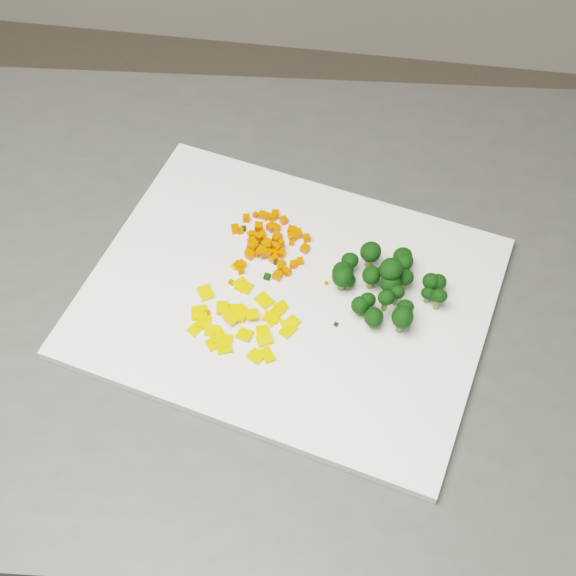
# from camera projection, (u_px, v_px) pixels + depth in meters

# --- Properties ---
(counter_block) EXTENTS (1.02, 0.76, 0.90)m
(counter_block) POSITION_uv_depth(u_px,v_px,m) (301.00, 450.00, 1.25)
(counter_block) COLOR #464744
(counter_block) RESTS_ON ground
(cutting_board) EXTENTS (0.49, 0.42, 0.01)m
(cutting_board) POSITION_uv_depth(u_px,v_px,m) (288.00, 296.00, 0.87)
(cutting_board) COLOR white
(cutting_board) RESTS_ON counter_block
(carrot_pile) EXTENTS (0.09, 0.09, 0.03)m
(carrot_pile) POSITION_uv_depth(u_px,v_px,m) (266.00, 239.00, 0.89)
(carrot_pile) COLOR #EC4D02
(carrot_pile) RESTS_ON cutting_board
(pepper_pile) EXTENTS (0.11, 0.11, 0.02)m
(pepper_pile) POSITION_uv_depth(u_px,v_px,m) (242.00, 314.00, 0.84)
(pepper_pile) COLOR yellow
(pepper_pile) RESTS_ON cutting_board
(broccoli_pile) EXTENTS (0.11, 0.11, 0.05)m
(broccoli_pile) POSITION_uv_depth(u_px,v_px,m) (387.00, 283.00, 0.84)
(broccoli_pile) COLOR black
(broccoli_pile) RESTS_ON cutting_board
(carrot_cube_0) EXTENTS (0.01, 0.01, 0.01)m
(carrot_cube_0) POSITION_uv_depth(u_px,v_px,m) (288.00, 272.00, 0.88)
(carrot_cube_0) COLOR #EC4D02
(carrot_cube_0) RESTS_ON carrot_pile
(carrot_cube_1) EXTENTS (0.01, 0.01, 0.01)m
(carrot_cube_1) POSITION_uv_depth(u_px,v_px,m) (294.00, 263.00, 0.88)
(carrot_cube_1) COLOR #EC4D02
(carrot_cube_1) RESTS_ON carrot_pile
(carrot_cube_2) EXTENTS (0.01, 0.01, 0.01)m
(carrot_cube_2) POSITION_uv_depth(u_px,v_px,m) (238.00, 265.00, 0.88)
(carrot_cube_2) COLOR #EC4D02
(carrot_cube_2) RESTS_ON carrot_pile
(carrot_cube_3) EXTENTS (0.01, 0.01, 0.01)m
(carrot_cube_3) POSITION_uv_depth(u_px,v_px,m) (293.00, 265.00, 0.88)
(carrot_cube_3) COLOR #EC4D02
(carrot_cube_3) RESTS_ON carrot_pile
(carrot_cube_4) EXTENTS (0.01, 0.01, 0.01)m
(carrot_cube_4) POSITION_uv_depth(u_px,v_px,m) (246.00, 218.00, 0.92)
(carrot_cube_4) COLOR #EC4D02
(carrot_cube_4) RESTS_ON carrot_pile
(carrot_cube_5) EXTENTS (0.01, 0.01, 0.01)m
(carrot_cube_5) POSITION_uv_depth(u_px,v_px,m) (267.00, 244.00, 0.89)
(carrot_cube_5) COLOR #EC4D02
(carrot_cube_5) RESTS_ON carrot_pile
(carrot_cube_6) EXTENTS (0.01, 0.01, 0.01)m
(carrot_cube_6) POSITION_uv_depth(u_px,v_px,m) (254.00, 247.00, 0.89)
(carrot_cube_6) COLOR #EC4D02
(carrot_cube_6) RESTS_ON carrot_pile
(carrot_cube_7) EXTENTS (0.01, 0.01, 0.01)m
(carrot_cube_7) POSITION_uv_depth(u_px,v_px,m) (263.00, 237.00, 0.90)
(carrot_cube_7) COLOR #EC4D02
(carrot_cube_7) RESTS_ON carrot_pile
(carrot_cube_8) EXTENTS (0.01, 0.01, 0.01)m
(carrot_cube_8) POSITION_uv_depth(u_px,v_px,m) (266.00, 246.00, 0.89)
(carrot_cube_8) COLOR #EC4D02
(carrot_cube_8) RESTS_ON carrot_pile
(carrot_cube_9) EXTENTS (0.01, 0.01, 0.01)m
(carrot_cube_9) POSITION_uv_depth(u_px,v_px,m) (259.00, 251.00, 0.88)
(carrot_cube_9) COLOR #EC4D02
(carrot_cube_9) RESTS_ON carrot_pile
(carrot_cube_10) EXTENTS (0.01, 0.01, 0.01)m
(carrot_cube_10) POSITION_uv_depth(u_px,v_px,m) (307.00, 238.00, 0.90)
(carrot_cube_10) COLOR #EC4D02
(carrot_cube_10) RESTS_ON carrot_pile
(carrot_cube_11) EXTENTS (0.01, 0.01, 0.01)m
(carrot_cube_11) POSITION_uv_depth(u_px,v_px,m) (291.00, 230.00, 0.91)
(carrot_cube_11) COLOR #EC4D02
(carrot_cube_11) RESTS_ON carrot_pile
(carrot_cube_12) EXTENTS (0.01, 0.01, 0.01)m
(carrot_cube_12) POSITION_uv_depth(u_px,v_px,m) (267.00, 242.00, 0.89)
(carrot_cube_12) COLOR #EC4D02
(carrot_cube_12) RESTS_ON carrot_pile
(carrot_cube_13) EXTENTS (0.01, 0.01, 0.01)m
(carrot_cube_13) POSITION_uv_depth(u_px,v_px,m) (259.00, 237.00, 0.90)
(carrot_cube_13) COLOR #EC4D02
(carrot_cube_13) RESTS_ON carrot_pile
(carrot_cube_14) EXTENTS (0.01, 0.01, 0.01)m
(carrot_cube_14) POSITION_uv_depth(u_px,v_px,m) (259.00, 227.00, 0.90)
(carrot_cube_14) COLOR #EC4D02
(carrot_cube_14) RESTS_ON carrot_pile
(carrot_cube_15) EXTENTS (0.01, 0.01, 0.01)m
(carrot_cube_15) POSITION_uv_depth(u_px,v_px,m) (275.00, 253.00, 0.89)
(carrot_cube_15) COLOR #EC4D02
(carrot_cube_15) RESTS_ON carrot_pile
(carrot_cube_16) EXTENTS (0.01, 0.01, 0.01)m
(carrot_cube_16) POSITION_uv_depth(u_px,v_px,m) (252.00, 234.00, 0.90)
(carrot_cube_16) COLOR #EC4D02
(carrot_cube_16) RESTS_ON carrot_pile
(carrot_cube_17) EXTENTS (0.01, 0.01, 0.01)m
(carrot_cube_17) POSITION_uv_depth(u_px,v_px,m) (267.00, 217.00, 0.92)
(carrot_cube_17) COLOR #EC4D02
(carrot_cube_17) RESTS_ON carrot_pile
(carrot_cube_18) EXTENTS (0.01, 0.01, 0.01)m
(carrot_cube_18) POSITION_uv_depth(u_px,v_px,m) (253.00, 234.00, 0.90)
(carrot_cube_18) COLOR #EC4D02
(carrot_cube_18) RESTS_ON carrot_pile
(carrot_cube_19) EXTENTS (0.01, 0.01, 0.01)m
(carrot_cube_19) POSITION_uv_depth(u_px,v_px,m) (256.00, 253.00, 0.89)
(carrot_cube_19) COLOR #EC4D02
(carrot_cube_19) RESTS_ON carrot_pile
(carrot_cube_20) EXTENTS (0.01, 0.01, 0.01)m
(carrot_cube_20) POSITION_uv_depth(u_px,v_px,m) (271.00, 218.00, 0.92)
(carrot_cube_20) COLOR #EC4D02
(carrot_cube_20) RESTS_ON carrot_pile
(carrot_cube_21) EXTENTS (0.01, 0.01, 0.01)m
(carrot_cube_21) POSITION_uv_depth(u_px,v_px,m) (235.00, 229.00, 0.91)
(carrot_cube_21) COLOR #EC4D02
(carrot_cube_21) RESTS_ON carrot_pile
(carrot_cube_22) EXTENTS (0.01, 0.01, 0.01)m
(carrot_cube_22) POSITION_uv_depth(u_px,v_px,m) (253.00, 245.00, 0.89)
(carrot_cube_22) COLOR #EC4D02
(carrot_cube_22) RESTS_ON carrot_pile
(carrot_cube_23) EXTENTS (0.01, 0.01, 0.01)m
(carrot_cube_23) POSITION_uv_depth(u_px,v_px,m) (242.00, 265.00, 0.88)
(carrot_cube_23) COLOR #EC4D02
(carrot_cube_23) RESTS_ON carrot_pile
(carrot_cube_24) EXTENTS (0.01, 0.01, 0.01)m
(carrot_cube_24) POSITION_uv_depth(u_px,v_px,m) (249.00, 252.00, 0.89)
(carrot_cube_24) COLOR #EC4D02
(carrot_cube_24) RESTS_ON carrot_pile
(carrot_cube_25) EXTENTS (0.01, 0.01, 0.01)m
(carrot_cube_25) POSITION_uv_depth(u_px,v_px,m) (298.00, 234.00, 0.91)
(carrot_cube_25) COLOR #EC4D02
(carrot_cube_25) RESTS_ON carrot_pile
(carrot_cube_26) EXTENTS (0.01, 0.01, 0.01)m
(carrot_cube_26) POSITION_uv_depth(u_px,v_px,m) (252.00, 243.00, 0.89)
(carrot_cube_26) COLOR #EC4D02
(carrot_cube_26) RESTS_ON carrot_pile
(carrot_cube_27) EXTENTS (0.01, 0.01, 0.01)m
(carrot_cube_27) POSITION_uv_depth(u_px,v_px,m) (276.00, 239.00, 0.89)
(carrot_cube_27) COLOR #EC4D02
(carrot_cube_27) RESTS_ON carrot_pile
(carrot_cube_28) EXTENTS (0.01, 0.01, 0.01)m
(carrot_cube_28) POSITION_uv_depth(u_px,v_px,m) (276.00, 214.00, 0.93)
(carrot_cube_28) COLOR #EC4D02
(carrot_cube_28) RESTS_ON carrot_pile
(carrot_cube_29) EXTENTS (0.01, 0.01, 0.01)m
(carrot_cube_29) POSITION_uv_depth(u_px,v_px,m) (262.00, 234.00, 0.90)
(carrot_cube_29) COLOR #EC4D02
(carrot_cube_29) RESTS_ON carrot_pile
(carrot_cube_30) EXTENTS (0.01, 0.01, 0.01)m
(carrot_cube_30) POSITION_uv_depth(u_px,v_px,m) (286.00, 272.00, 0.88)
(carrot_cube_30) COLOR #EC4D02
(carrot_cube_30) RESTS_ON carrot_pile
(carrot_cube_31) EXTENTS (0.01, 0.01, 0.01)m
(carrot_cube_31) POSITION_uv_depth(u_px,v_px,m) (292.00, 243.00, 0.90)
(carrot_cube_31) COLOR #EC4D02
(carrot_cube_31) RESTS_ON carrot_pile
(carrot_cube_32) EXTENTS (0.01, 0.01, 0.01)m
(carrot_cube_32) POSITION_uv_depth(u_px,v_px,m) (241.00, 231.00, 0.91)
(carrot_cube_32) COLOR #EC4D02
(carrot_cube_32) RESTS_ON carrot_pile
(carrot_cube_33) EXTENTS (0.01, 0.01, 0.01)m
(carrot_cube_33) POSITION_uv_depth(u_px,v_px,m) (262.00, 215.00, 0.93)
(carrot_cube_33) COLOR #EC4D02
(carrot_cube_33) RESTS_ON carrot_pile
(carrot_cube_34) EXTENTS (0.01, 0.01, 0.01)m
(carrot_cube_34) POSITION_uv_depth(u_px,v_px,m) (253.00, 239.00, 0.90)
(carrot_cube_34) COLOR #EC4D02
(carrot_cube_34) RESTS_ON carrot_pile
(carrot_cube_35) EXTENTS (0.01, 0.01, 0.01)m
(carrot_cube_35) POSITION_uv_depth(u_px,v_px,m) (269.00, 253.00, 0.89)
(carrot_cube_35) COLOR #EC4D02
(carrot_cube_35) RESTS_ON carrot_pile
(carrot_cube_36) EXTENTS (0.01, 0.01, 0.01)m
(carrot_cube_36) POSITION_uv_depth(u_px,v_px,m) (282.00, 264.00, 0.88)
(carrot_cube_36) COLOR #EC4D02
(carrot_cube_36) RESTS_ON carrot_pile
(carrot_cube_37) EXTENTS (0.01, 0.01, 0.01)m
(carrot_cube_37) POSITION_uv_depth(u_px,v_px,m) (284.00, 221.00, 0.92)
(carrot_cube_37) COLOR #EC4D02
(carrot_cube_37) RESTS_ON carrot_pile
(carrot_cube_38) EXTENTS (0.01, 0.01, 0.01)m
(carrot_cube_38) POSITION_uv_depth(u_px,v_px,m) (272.00, 217.00, 0.92)
(carrot_cube_38) COLOR #EC4D02
(carrot_cube_38) RESTS_ON carrot_pile
(carrot_cube_39) EXTENTS (0.01, 0.01, 0.01)m
(carrot_cube_39) POSITION_uv_depth(u_px,v_px,m) (293.00, 237.00, 0.91)
(carrot_cube_39) COLOR #EC4D02
(carrot_cube_39) RESTS_ON carrot_pile
(carrot_cube_40) EXTENTS (0.01, 0.01, 0.01)m
(carrot_cube_40) POSITION_uv_depth(u_px,v_px,m) (280.00, 268.00, 0.88)
(carrot_cube_40) COLOR #EC4D02
(carrot_cube_40) RESTS_ON carrot_pile
(carrot_cube_41) EXTENTS (0.01, 0.01, 0.01)m
(carrot_cube_41) POSITION_uv_depth(u_px,v_px,m) (241.00, 271.00, 0.88)
(carrot_cube_41) COLOR #EC4D02
(carrot_cube_41) RESTS_ON carrot_pile
(carrot_cube_42) EXTENTS (0.01, 0.01, 0.01)m
(carrot_cube_42) POSITION_uv_depth(u_px,v_px,m) (282.00, 243.00, 0.89)
(carrot_cube_42) COLOR #EC4D02
(carrot_cube_42) RESTS_ON carrot_pile
(carrot_cube_43) EXTENTS (0.01, 0.01, 0.01)m
(carrot_cube_43) POSITION_uv_depth(u_px,v_px,m) (305.00, 249.00, 0.90)
(carrot_cube_43) COLOR #EC4D02
(carrot_cube_43) RESTS_ON carrot_pile
(carrot_cube_44) EXTENTS (0.01, 0.01, 0.01)m
(carrot_cube_44) POSITION_uv_depth(u_px,v_px,m) (278.00, 276.00, 0.87)
(carrot_cube_44) COLOR #EC4D02
(carrot_cube_44) RESTS_ON carrot_pile
(carrot_cube_45) EXTENTS (0.01, 0.01, 0.01)m
(carrot_cube_45) POSITION_uv_depth(u_px,v_px,m) (272.00, 227.00, 0.91)
(carrot_cube_45) COLOR #EC4D02
(carrot_cube_45) RESTS_ON carrot_pile
(carrot_cube_46) EXTENTS (0.01, 0.01, 0.01)m
(carrot_cube_46) POSITION_uv_depth(u_px,v_px,m) (239.00, 265.00, 0.88)
(carrot_cube_46) COLOR #EC4D02
(carrot_cube_46) RESTS_ON carrot_pile
(carrot_cube_47) EXTENTS (0.01, 0.01, 0.01)m
(carrot_cube_47) POSITION_uv_depth(u_px,v_px,m) (273.00, 259.00, 0.89)
(carrot_cube_47) COLOR #EC4D02
(carrot_cube_47) RESTS_ON carrot_pile
(carrot_cube_48) EXTENTS (0.01, 0.01, 0.01)m
(carrot_cube_48) POSITION_uv_depth(u_px,v_px,m) (277.00, 247.00, 0.89)
(carrot_cube_48) COLOR #EC4D02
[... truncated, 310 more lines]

